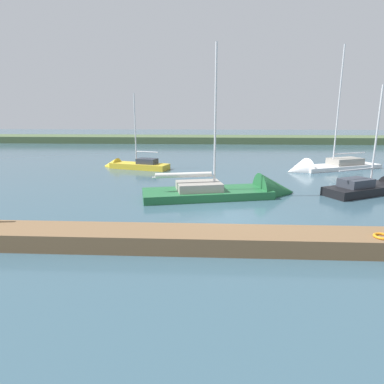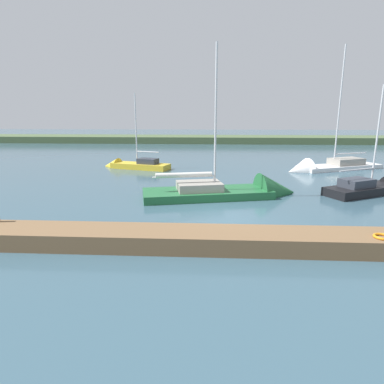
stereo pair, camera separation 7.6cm
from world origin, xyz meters
name	(u,v)px [view 1 (the left image)]	position (x,y,z in m)	size (l,w,h in m)	color
ground_plane	(228,218)	(0.00, 0.00, 0.00)	(200.00, 200.00, 0.00)	#385666
far_shoreline	(215,142)	(0.00, -46.65, 0.00)	(180.00, 8.00, 2.40)	#4C603D
dock_pier	(234,240)	(0.00, 4.06, 0.36)	(26.80, 1.86, 0.73)	brown
life_ring_buoy	(383,236)	(-5.56, 4.43, 0.78)	(0.66, 0.66, 0.10)	orange
sailboat_outer_mooring	(323,168)	(-10.02, -15.55, 0.15)	(10.47, 6.31, 12.61)	white
sailboat_near_dock	(239,193)	(-0.97, -4.72, 0.18)	(10.55, 4.97, 10.71)	#236638
sailboat_inner_slip	(131,167)	(8.84, -15.61, 0.12)	(7.32, 3.86, 8.07)	gold
sailboat_mid_channel	(375,189)	(-10.46, -6.26, 0.20)	(7.31, 5.08, 7.97)	black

